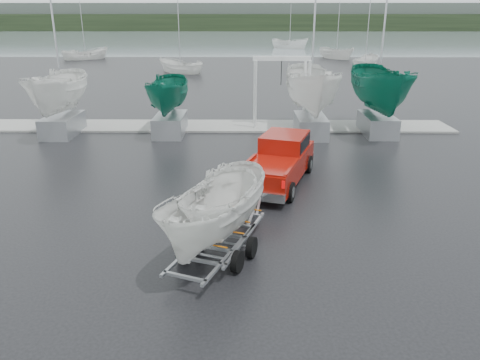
% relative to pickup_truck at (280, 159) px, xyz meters
% --- Properties ---
extents(ground_plane, '(120.00, 120.00, 0.00)m').
position_rel_pickup_truck_xyz_m(ground_plane, '(-4.26, -3.48, -0.94)').
color(ground_plane, black).
rests_on(ground_plane, ground).
extents(lake, '(300.00, 300.00, 0.00)m').
position_rel_pickup_truck_xyz_m(lake, '(-4.26, 96.52, -0.95)').
color(lake, gray).
rests_on(lake, ground).
extents(dock, '(30.00, 3.00, 0.12)m').
position_rel_pickup_truck_xyz_m(dock, '(-4.26, 9.52, -0.89)').
color(dock, '#969690').
rests_on(dock, ground).
extents(treeline, '(300.00, 8.00, 6.00)m').
position_rel_pickup_truck_xyz_m(treeline, '(-4.26, 166.52, 2.06)').
color(treeline, black).
rests_on(treeline, ground).
extents(far_hill, '(300.00, 6.00, 10.00)m').
position_rel_pickup_truck_xyz_m(far_hill, '(-4.26, 174.52, 4.06)').
color(far_hill, '#4C5651').
rests_on(far_hill, ground).
extents(pickup_truck, '(3.45, 5.75, 1.81)m').
position_rel_pickup_truck_xyz_m(pickup_truck, '(0.00, 0.00, 0.00)').
color(pickup_truck, maroon).
rests_on(pickup_truck, ground).
extents(trailer_hitched, '(2.25, 3.79, 4.99)m').
position_rel_pickup_truck_xyz_m(trailer_hitched, '(-1.94, -5.89, 1.76)').
color(trailer_hitched, '#94979D').
rests_on(trailer_hitched, ground).
extents(trailer_parked, '(2.41, 3.78, 5.15)m').
position_rel_pickup_truck_xyz_m(trailer_parked, '(-2.30, -6.66, 1.84)').
color(trailer_parked, '#94979D').
rests_on(trailer_parked, ground).
extents(boat_hoist, '(3.30, 2.18, 4.12)m').
position_rel_pickup_truck_xyz_m(boat_hoist, '(0.67, 9.52, 1.73)').
color(boat_hoist, silver).
rests_on(boat_hoist, ground).
extents(keelboat_0, '(2.41, 3.20, 10.58)m').
position_rel_pickup_truck_xyz_m(keelboat_0, '(-11.59, 7.52, 2.89)').
color(keelboat_0, '#94979D').
rests_on(keelboat_0, ground).
extents(keelboat_1, '(2.11, 3.20, 6.71)m').
position_rel_pickup_truck_xyz_m(keelboat_1, '(-5.61, 7.72, 2.36)').
color(keelboat_1, '#94979D').
rests_on(keelboat_1, ground).
extents(keelboat_2, '(2.72, 3.20, 10.90)m').
position_rel_pickup_truck_xyz_m(keelboat_2, '(2.22, 7.52, 3.39)').
color(keelboat_2, '#94979D').
rests_on(keelboat_2, ground).
extents(keelboat_3, '(2.70, 3.20, 10.87)m').
position_rel_pickup_truck_xyz_m(keelboat_3, '(6.00, 7.82, 3.35)').
color(keelboat_3, '#94979D').
rests_on(keelboat_3, ground).
extents(moored_boat_1, '(3.39, 3.38, 11.18)m').
position_rel_pickup_truck_xyz_m(moored_boat_1, '(-8.74, 36.21, -0.94)').
color(moored_boat_1, silver).
rests_on(moored_boat_1, ground).
extents(moored_boat_2, '(3.32, 3.34, 11.20)m').
position_rel_pickup_truck_xyz_m(moored_boat_2, '(13.40, 41.21, -0.94)').
color(moored_boat_2, silver).
rests_on(moored_boat_2, ground).
extents(moored_boat_3, '(3.68, 3.71, 11.57)m').
position_rel_pickup_truck_xyz_m(moored_boat_3, '(12.23, 53.94, -0.94)').
color(moored_boat_3, silver).
rests_on(moored_boat_3, ground).
extents(moored_boat_4, '(3.61, 3.59, 11.39)m').
position_rel_pickup_truck_xyz_m(moored_boat_4, '(-24.71, 52.18, -0.94)').
color(moored_boat_4, silver).
rests_on(moored_boat_4, ground).
extents(moored_boat_5, '(4.29, 4.27, 12.01)m').
position_rel_pickup_truck_xyz_m(moored_boat_5, '(7.20, 75.25, -0.94)').
color(moored_boat_5, silver).
rests_on(moored_boat_5, ground).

